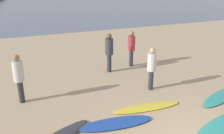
% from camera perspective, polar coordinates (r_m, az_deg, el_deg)
% --- Properties ---
extents(ground_plane, '(120.00, 120.00, 0.20)m').
position_cam_1_polar(ground_plane, '(14.40, -6.43, 4.03)').
color(ground_plane, tan).
rests_on(ground_plane, ground).
extents(surfboard_3, '(2.27, 0.84, 0.08)m').
position_cam_1_polar(surfboard_3, '(7.00, 0.76, -13.19)').
color(surfboard_3, '#1E479E').
rests_on(surfboard_3, ground).
extents(surfboard_4, '(2.33, 0.70, 0.06)m').
position_cam_1_polar(surfboard_4, '(7.87, 8.24, -9.40)').
color(surfboard_4, yellow).
rests_on(surfboard_4, ground).
extents(surfboard_5, '(2.37, 1.26, 0.07)m').
position_cam_1_polar(surfboard_5, '(7.46, 23.72, -12.89)').
color(surfboard_5, teal).
rests_on(surfboard_5, ground).
extents(surfboard_6, '(2.39, 1.28, 0.07)m').
position_cam_1_polar(surfboard_6, '(9.28, 24.55, -6.29)').
color(surfboard_6, teal).
rests_on(surfboard_6, ground).
extents(person_0, '(0.33, 0.33, 1.62)m').
position_cam_1_polar(person_0, '(8.79, 9.40, 0.41)').
color(person_0, '#2D2D38').
rests_on(person_0, ground).
extents(person_1, '(0.34, 0.34, 1.66)m').
position_cam_1_polar(person_1, '(8.30, -21.26, -1.78)').
color(person_1, '#2D2D38').
rests_on(person_1, ground).
extents(person_2, '(0.34, 0.34, 1.66)m').
position_cam_1_polar(person_2, '(11.13, 4.62, 5.00)').
color(person_2, '#2D2D38').
rests_on(person_2, ground).
extents(person_3, '(0.35, 0.35, 1.72)m').
position_cam_1_polar(person_3, '(10.37, -0.67, 4.12)').
color(person_3, '#2D2D38').
rests_on(person_3, ground).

